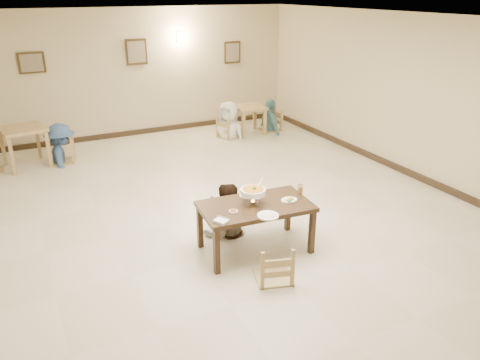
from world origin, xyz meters
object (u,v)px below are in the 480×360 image
chair_far (227,202)px  bg_chair_rr (270,111)px  drink_glass (300,189)px  bg_diner_c (229,102)px  bg_diner_d (271,99)px  bg_diner_b (58,124)px  chair_near (274,245)px  bg_table_right (249,111)px  bg_chair_rl (229,118)px  main_table (256,210)px  main_diner (225,184)px  bg_table_left (23,134)px  bg_chair_lr (60,139)px  curry_warmer (253,192)px

chair_far → bg_chair_rr: 5.39m
drink_glass → bg_diner_c: size_ratio=0.08×
bg_diner_d → bg_diner_b: bearing=94.8°
chair_near → bg_table_right: bearing=-97.7°
bg_table_right → bg_chair_rl: (-0.59, -0.06, -0.07)m
chair_near → bg_table_right: size_ratio=1.31×
bg_diner_c → bg_diner_d: bg_diner_c is taller
main_table → drink_glass: size_ratio=11.45×
drink_glass → bg_chair_rr: bearing=64.3°
bg_diner_c → drink_glass: bearing=-42.9°
bg_chair_rl → bg_diner_c: 0.39m
bg_chair_rl → bg_diner_d: 1.22m
bg_diner_b → bg_diner_c: bg_diner_c is taller
chair_near → bg_diner_c: size_ratio=0.54×
main_table → main_diner: 0.68m
main_table → chair_near: size_ratio=1.62×
chair_far → bg_chair_rr: bearing=63.7°
chair_far → bg_diner_d: bg_diner_d is taller
bg_table_left → bg_table_right: size_ratio=1.32×
bg_chair_rl → bg_diner_c: (0.00, 0.00, 0.39)m
bg_chair_rl → bg_table_right: bearing=-103.1°
bg_chair_lr → bg_diner_d: bg_diner_d is taller
bg_table_right → bg_diner_b: (-4.47, -0.11, 0.26)m
main_diner → bg_table_right: main_diner is taller
main_table → bg_diner_b: bg_diner_b is taller
drink_glass → bg_diner_b: 5.58m
bg_table_left → bg_chair_rl: (4.55, -0.03, -0.19)m
bg_diner_b → bg_diner_d: bearing=-88.2°
bg_diner_c → bg_diner_b: bearing=-118.4°
chair_far → bg_table_right: (2.65, 4.33, 0.10)m
bg_chair_lr → bg_chair_rr: bg_chair_rr is taller
bg_diner_d → bg_table_right: bearing=91.6°
bg_table_right → bg_diner_d: size_ratio=0.45×
bg_chair_lr → bg_chair_rl: (3.88, 0.04, -0.02)m
main_table → bg_chair_lr: bg_chair_lr is taller
chair_near → bg_chair_lr: bearing=-55.2°
bg_diner_c → curry_warmer: bearing=-50.9°
chair_far → bg_diner_b: bearing=123.9°
curry_warmer → bg_chair_rl: size_ratio=0.38×
bg_chair_rl → bg_diner_d: size_ratio=0.60×
main_diner → bg_chair_rl: 4.82m
main_diner → curry_warmer: main_diner is taller
main_table → drink_glass: bearing=8.1°
bg_table_right → bg_diner_b: 4.48m
curry_warmer → bg_chair_rr: 5.91m
main_diner → bg_chair_lr: (-1.78, 4.29, -0.26)m
chair_far → bg_table_right: 5.08m
bg_chair_rr → bg_diner_d: 0.30m
chair_near → drink_glass: 1.18m
bg_table_right → drink_glass: bearing=-109.8°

